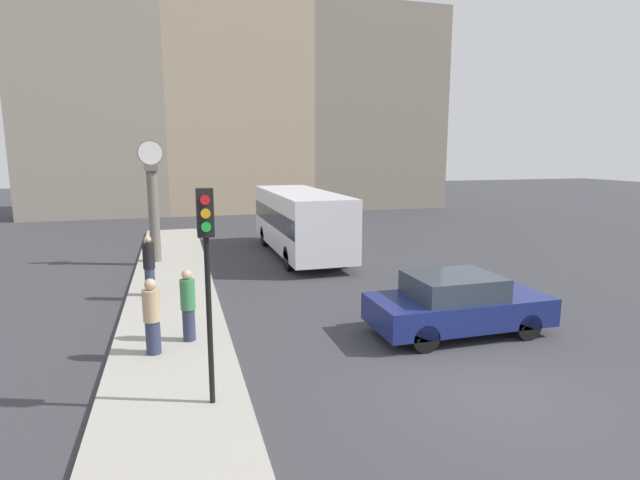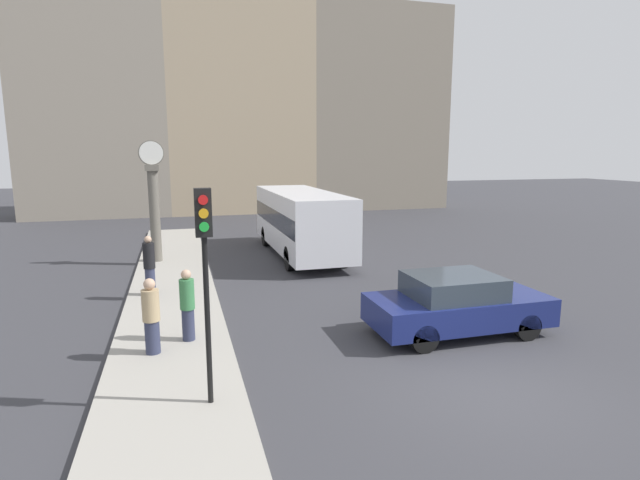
{
  "view_description": "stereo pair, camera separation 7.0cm",
  "coord_description": "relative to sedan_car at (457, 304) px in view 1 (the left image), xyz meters",
  "views": [
    {
      "loc": [
        -5.31,
        -7.36,
        4.26
      ],
      "look_at": [
        -1.35,
        6.16,
        1.77
      ],
      "focal_mm": 28.0,
      "sensor_mm": 36.0,
      "label": 1
    },
    {
      "loc": [
        -5.24,
        -7.38,
        4.26
      ],
      "look_at": [
        -1.35,
        6.16,
        1.77
      ],
      "focal_mm": 28.0,
      "sensor_mm": 36.0,
      "label": 2
    }
  ],
  "objects": [
    {
      "name": "pedestrian_black_jacket",
      "position": [
        -7.09,
        4.89,
        0.31
      ],
      "size": [
        0.33,
        0.33,
        1.75
      ],
      "color": "#2D334C",
      "rests_on": "sidewalk_corner"
    },
    {
      "name": "sedan_car",
      "position": [
        0.0,
        0.0,
        0.0
      ],
      "size": [
        4.22,
        1.86,
        1.44
      ],
      "color": "navy",
      "rests_on": "ground_plane"
    },
    {
      "name": "street_clock",
      "position": [
        -7.07,
        9.69,
        1.58
      ],
      "size": [
        0.92,
        0.5,
        4.54
      ],
      "color": "#666056",
      "rests_on": "sidewalk_corner"
    },
    {
      "name": "ground_plane",
      "position": [
        -0.99,
        -2.61,
        -0.72
      ],
      "size": [
        120.0,
        120.0,
        0.0
      ],
      "primitive_type": "plane",
      "color": "#38383D"
    },
    {
      "name": "traffic_light_near",
      "position": [
        -5.85,
        -2.06,
        1.99
      ],
      "size": [
        0.26,
        0.24,
        3.56
      ],
      "color": "black",
      "rests_on": "sidewalk_corner"
    },
    {
      "name": "bus_distant",
      "position": [
        -1.35,
        9.9,
        0.81
      ],
      "size": [
        2.38,
        8.14,
        2.67
      ],
      "color": "silver",
      "rests_on": "ground_plane"
    },
    {
      "name": "pedestrian_tan_coat",
      "position": [
        -6.86,
        0.37,
        0.22
      ],
      "size": [
        0.35,
        0.35,
        1.59
      ],
      "color": "#2D334C",
      "rests_on": "sidewalk_corner"
    },
    {
      "name": "sidewalk_corner",
      "position": [
        -6.5,
        6.58,
        -0.65
      ],
      "size": [
        2.52,
        22.38,
        0.15
      ],
      "primitive_type": "cube",
      "color": "#A39E93",
      "rests_on": "ground_plane"
    },
    {
      "name": "pedestrian_green_hoodie",
      "position": [
        -6.13,
        0.93,
        0.23
      ],
      "size": [
        0.32,
        0.32,
        1.6
      ],
      "color": "#2D334C",
      "rests_on": "sidewalk_corner"
    },
    {
      "name": "building_row",
      "position": [
        -1.13,
        26.82,
        6.85
      ],
      "size": [
        29.64,
        5.0,
        15.44
      ],
      "color": "gray",
      "rests_on": "ground_plane"
    }
  ]
}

